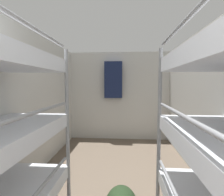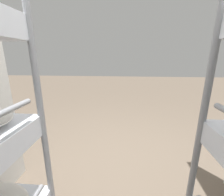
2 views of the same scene
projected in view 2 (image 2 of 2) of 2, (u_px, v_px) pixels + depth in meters
name	position (u px, v px, depth m)	size (l,w,h in m)	color
ground_plane	(119.00, 180.00, 1.85)	(20.00, 20.00, 0.00)	#6B5B4C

